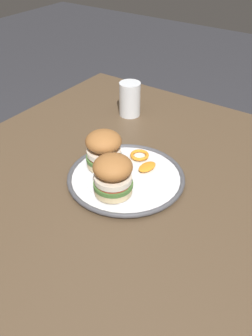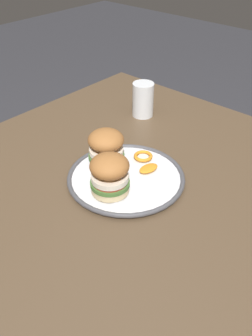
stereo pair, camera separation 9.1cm
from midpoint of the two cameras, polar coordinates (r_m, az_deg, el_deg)
ground_plane at (r=1.50m, az=-2.63°, el=-24.24°), size 8.00×8.00×0.00m
dining_table at (r=1.01m, az=-3.57°, el=-6.65°), size 1.14×1.02×0.71m
dinner_plate at (r=0.96m, az=-2.71°, el=-1.57°), size 0.31×0.31×0.02m
sandwich_half_left at (r=0.87m, az=-5.02°, el=-1.18°), size 0.13×0.13×0.10m
sandwich_half_right at (r=0.97m, az=-6.14°, el=2.87°), size 0.13×0.13×0.10m
orange_peel_curled at (r=1.02m, az=-0.44°, el=1.91°), size 0.06×0.06×0.01m
orange_peel_strip_long at (r=0.97m, az=0.63°, el=0.10°), size 0.06×0.04×0.01m
drinking_glass at (r=1.25m, az=-1.51°, el=10.24°), size 0.07×0.07×0.11m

